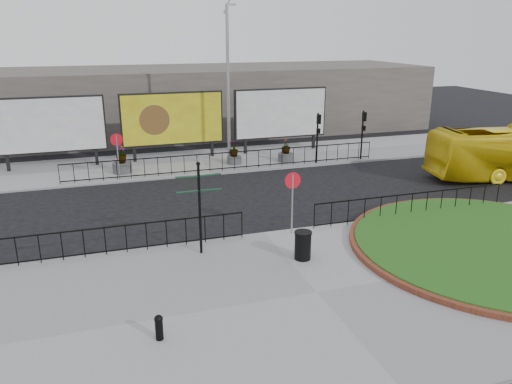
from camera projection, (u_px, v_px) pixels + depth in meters
name	position (u px, v px, depth m)	size (l,w,h in m)	color
ground	(264.00, 235.00, 19.71)	(90.00, 90.00, 0.00)	black
pavement_near	(317.00, 294.00, 15.16)	(30.00, 10.00, 0.12)	gray
pavement_far	(202.00, 162.00, 30.57)	(44.00, 6.00, 0.12)	gray
brick_edge	(494.00, 246.00, 18.20)	(10.40, 10.40, 0.18)	brown
grass_lawn	(494.00, 245.00, 18.20)	(10.00, 10.00, 0.22)	#254612
railing_near_left	(105.00, 241.00, 17.49)	(10.00, 0.10, 1.10)	black
railing_near_right	(412.00, 205.00, 21.12)	(9.00, 0.10, 1.10)	black
railing_far	(228.00, 161.00, 28.22)	(18.00, 0.10, 1.10)	black
speed_sign_far	(117.00, 146.00, 26.19)	(0.64, 0.07, 2.47)	gray
speed_sign_near	(293.00, 189.00, 19.05)	(0.64, 0.07, 2.47)	gray
billboard_left	(49.00, 125.00, 28.19)	(6.20, 0.31, 4.10)	black
billboard_mid	(173.00, 119.00, 30.23)	(6.20, 0.31, 4.10)	black
billboard_right	(281.00, 113.00, 32.26)	(6.20, 0.31, 4.10)	black
lamp_post	(228.00, 83.00, 28.63)	(0.74, 0.18, 9.23)	gray
signal_pole_a	(318.00, 130.00, 29.42)	(0.22, 0.26, 3.00)	black
signal_pole_b	(363.00, 128.00, 30.29)	(0.22, 0.26, 3.00)	black
building_backdrop	(174.00, 101.00, 38.87)	(40.00, 10.00, 5.00)	#5F5953
fingerpost_sign	(199.00, 199.00, 17.23)	(1.58, 0.26, 3.37)	black
bollard	(159.00, 326.00, 12.73)	(0.23, 0.23, 0.70)	black
litter_bin	(303.00, 245.00, 17.23)	(0.61, 0.61, 1.01)	black
planter_a	(122.00, 163.00, 27.82)	(1.07, 1.07, 1.59)	#4C4C4F
planter_b	(234.00, 155.00, 29.72)	(0.86, 0.86, 1.38)	#4C4C4F
planter_c	(286.00, 153.00, 30.27)	(0.94, 0.94, 1.45)	#4C4C4F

